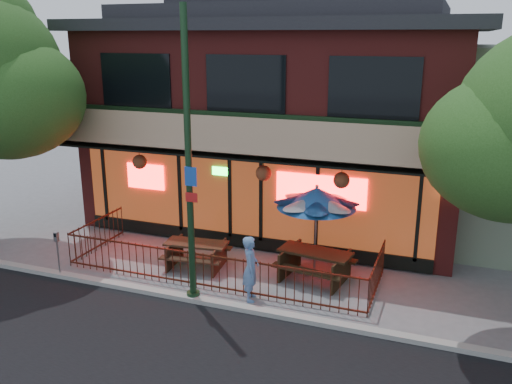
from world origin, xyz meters
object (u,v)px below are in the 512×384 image
picnic_table_left (196,251)px  street_light (189,177)px  picnic_table_right (315,261)px  pedestrian (251,268)px  patio_umbrella (317,198)px  parking_meter_near (57,247)px

picnic_table_left → street_light: bearing=-66.0°
picnic_table_right → pedestrian: pedestrian is taller
picnic_table_left → pedestrian: pedestrian is taller
picnic_table_left → patio_umbrella: patio_umbrella is taller
parking_meter_near → street_light: bearing=1.1°
street_light → patio_umbrella: size_ratio=2.84×
patio_umbrella → pedestrian: patio_umbrella is taller
parking_meter_near → picnic_table_right: bearing=19.0°
picnic_table_left → parking_meter_near: size_ratio=1.46×
patio_umbrella → parking_meter_near: 7.09m
patio_umbrella → pedestrian: (-1.03, -2.30, -1.27)m
picnic_table_left → patio_umbrella: (3.16, 1.00, 1.62)m
picnic_table_left → pedestrian: 2.52m
patio_umbrella → picnic_table_right: bearing=-74.9°
parking_meter_near → picnic_table_left: bearing=30.4°
picnic_table_right → patio_umbrella: size_ratio=0.86×
pedestrian → parking_meter_near: 5.37m
picnic_table_left → picnic_table_right: size_ratio=0.89×
picnic_table_right → parking_meter_near: parking_meter_near is taller
street_light → picnic_table_left: street_light is taller
pedestrian → parking_meter_near: (-5.34, -0.58, 0.04)m
picnic_table_right → patio_umbrella: bearing=105.1°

